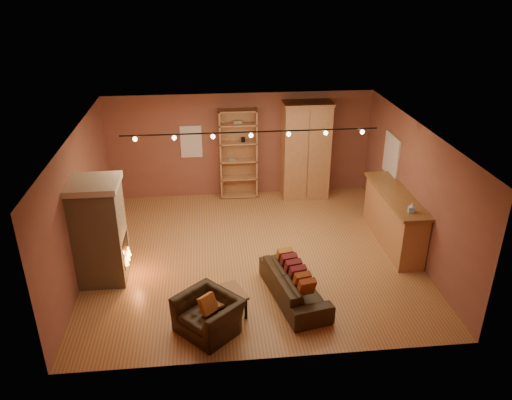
{
  "coord_description": "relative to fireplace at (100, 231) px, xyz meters",
  "views": [
    {
      "loc": [
        -0.9,
        -9.39,
        5.74
      ],
      "look_at": [
        0.1,
        0.2,
        1.2
      ],
      "focal_mm": 35.0,
      "sensor_mm": 36.0,
      "label": 1
    }
  ],
  "objects": [
    {
      "name": "back_window",
      "position": [
        1.74,
        3.83,
        0.49
      ],
      "size": [
        0.56,
        0.04,
        0.86
      ],
      "primitive_type": "cube",
      "color": "silver",
      "rests_on": "back_wall"
    },
    {
      "name": "bookcase",
      "position": [
        2.97,
        3.72,
        0.17
      ],
      "size": [
        0.99,
        0.39,
        2.42
      ],
      "color": "#B17E56",
      "rests_on": "floor"
    },
    {
      "name": "floor",
      "position": [
        3.04,
        0.6,
        -1.06
      ],
      "size": [
        7.0,
        7.0,
        0.0
      ],
      "primitive_type": "plane",
      "color": "#915D33",
      "rests_on": "ground"
    },
    {
      "name": "right_window",
      "position": [
        6.51,
        2.0,
        0.59
      ],
      "size": [
        0.05,
        0.9,
        1.0
      ],
      "primitive_type": "cube",
      "color": "silver",
      "rests_on": "right_wall"
    },
    {
      "name": "fireplace",
      "position": [
        0.0,
        0.0,
        0.0
      ],
      "size": [
        1.01,
        0.98,
        2.12
      ],
      "color": "tan",
      "rests_on": "floor"
    },
    {
      "name": "armchair",
      "position": [
        2.05,
        -1.86,
        -0.62
      ],
      "size": [
        1.17,
        1.19,
        0.88
      ],
      "rotation": [
        0.0,
        0.0,
        -0.83
      ],
      "color": "black",
      "rests_on": "floor"
    },
    {
      "name": "bar_counter",
      "position": [
        6.24,
        0.76,
        -0.44
      ],
      "size": [
        0.68,
        2.58,
        1.23
      ],
      "color": "tan",
      "rests_on": "floor"
    },
    {
      "name": "coffee_table",
      "position": [
        2.38,
        -1.45,
        -0.66
      ],
      "size": [
        0.8,
        0.8,
        0.47
      ],
      "rotation": [
        0.0,
        0.0,
        0.37
      ],
      "color": "brown",
      "rests_on": "floor"
    },
    {
      "name": "right_wall",
      "position": [
        6.54,
        0.6,
        0.34
      ],
      "size": [
        0.02,
        6.5,
        2.8
      ],
      "primitive_type": "cube",
      "color": "brown",
      "rests_on": "floor"
    },
    {
      "name": "loveseat",
      "position": [
        3.67,
        -1.08,
        -0.66
      ],
      "size": [
        0.96,
        2.03,
        0.8
      ],
      "rotation": [
        0.0,
        0.0,
        1.78
      ],
      "color": "black",
      "rests_on": "floor"
    },
    {
      "name": "tissue_box",
      "position": [
        6.19,
        -0.16,
        0.26
      ],
      "size": [
        0.15,
        0.15,
        0.23
      ],
      "rotation": [
        0.0,
        0.0,
        -0.22
      ],
      "color": "#84ADD4",
      "rests_on": "bar_counter"
    },
    {
      "name": "left_wall",
      "position": [
        -0.46,
        0.6,
        0.34
      ],
      "size": [
        0.02,
        6.5,
        2.8
      ],
      "primitive_type": "cube",
      "color": "brown",
      "rests_on": "floor"
    },
    {
      "name": "track_rail",
      "position": [
        3.04,
        0.8,
        1.62
      ],
      "size": [
        5.2,
        0.09,
        0.13
      ],
      "color": "black",
      "rests_on": "ceiling"
    },
    {
      "name": "armoire",
      "position": [
        4.75,
        3.52,
        0.25
      ],
      "size": [
        1.28,
        0.73,
        2.61
      ],
      "color": "#B17E56",
      "rests_on": "floor"
    },
    {
      "name": "ceiling",
      "position": [
        3.04,
        0.6,
        1.74
      ],
      "size": [
        7.0,
        7.0,
        0.0
      ],
      "primitive_type": "plane",
      "rotation": [
        3.14,
        0.0,
        0.0
      ],
      "color": "brown",
      "rests_on": "back_wall"
    },
    {
      "name": "back_wall",
      "position": [
        3.04,
        3.85,
        0.34
      ],
      "size": [
        7.0,
        0.02,
        2.8
      ],
      "primitive_type": "cube",
      "color": "brown",
      "rests_on": "floor"
    }
  ]
}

